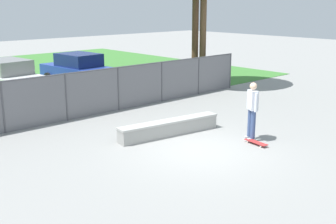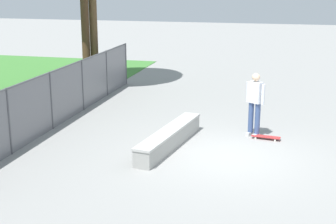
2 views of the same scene
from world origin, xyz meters
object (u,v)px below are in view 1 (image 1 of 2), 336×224
car_white (6,77)px  concrete_ledge (169,128)px  skateboarder (252,109)px  skateboard (256,142)px  car_blue (78,69)px

car_white → concrete_ledge: bearing=-81.9°
skateboarder → car_white: 12.00m
skateboard → car_white: 12.33m
car_blue → car_white: bearing=178.7°
skateboarder → skateboard: bearing=-121.7°
car_white → skateboarder: bearing=-76.3°
concrete_ledge → skateboarder: skateboarder is taller
skateboarder → car_white: skateboarder is taller
skateboard → car_white: bearing=102.3°
concrete_ledge → car_white: car_white is taller
car_blue → concrete_ledge: bearing=-103.9°
skateboarder → car_blue: (0.84, 11.58, -0.17)m
concrete_ledge → car_blue: car_blue is taller
concrete_ledge → car_blue: (2.34, 9.48, 0.59)m
skateboard → car_white: size_ratio=0.19×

